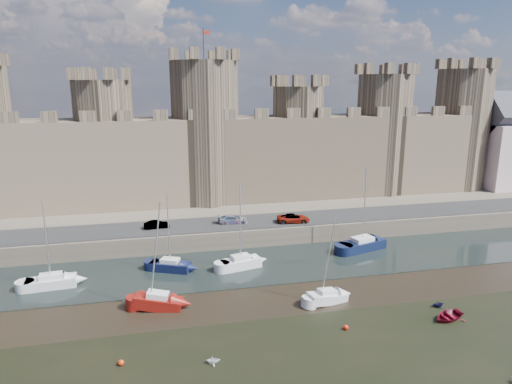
# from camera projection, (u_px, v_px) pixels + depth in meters

# --- Properties ---
(water_channel) EXTENTS (160.00, 12.00, 0.08)m
(water_channel) POSITION_uv_depth(u_px,v_px,m) (215.00, 269.00, 55.55)
(water_channel) COLOR black
(water_channel) RESTS_ON ground
(quay) EXTENTS (160.00, 60.00, 2.50)m
(quay) POSITION_uv_depth(u_px,v_px,m) (190.00, 192.00, 89.40)
(quay) COLOR #4C443A
(quay) RESTS_ON ground
(road) EXTENTS (160.00, 7.00, 0.10)m
(road) POSITION_uv_depth(u_px,v_px,m) (205.00, 225.00, 64.44)
(road) COLOR black
(road) RESTS_ON quay
(castle) EXTENTS (108.50, 11.00, 29.00)m
(castle) POSITION_uv_depth(u_px,v_px,m) (190.00, 147.00, 75.43)
(castle) COLOR #42382B
(castle) RESTS_ON quay
(car_1) EXTENTS (3.55, 1.52, 1.14)m
(car_1) POSITION_uv_depth(u_px,v_px,m) (157.00, 225.00, 62.79)
(car_1) COLOR gray
(car_1) RESTS_ON quay
(car_2) EXTENTS (4.33, 1.95, 1.23)m
(car_2) POSITION_uv_depth(u_px,v_px,m) (233.00, 219.00, 65.07)
(car_2) COLOR gray
(car_2) RESTS_ON quay
(car_3) EXTENTS (4.91, 2.71, 1.30)m
(car_3) POSITION_uv_depth(u_px,v_px,m) (293.00, 218.00, 65.40)
(car_3) COLOR gray
(car_3) RESTS_ON quay
(sailboat_0) EXTENTS (5.42, 2.50, 9.84)m
(sailboat_0) POSITION_uv_depth(u_px,v_px,m) (51.00, 281.00, 50.37)
(sailboat_0) COLOR silver
(sailboat_0) RESTS_ON ground
(sailboat_1) EXTENTS (5.17, 3.67, 9.67)m
(sailboat_1) POSITION_uv_depth(u_px,v_px,m) (170.00, 265.00, 54.83)
(sailboat_1) COLOR #0E1533
(sailboat_1) RESTS_ON ground
(sailboat_2) EXTENTS (5.20, 2.95, 10.58)m
(sailboat_2) POSITION_uv_depth(u_px,v_px,m) (241.00, 262.00, 55.56)
(sailboat_2) COLOR silver
(sailboat_2) RESTS_ON ground
(sailboat_3) EXTENTS (6.91, 4.26, 11.34)m
(sailboat_3) POSITION_uv_depth(u_px,v_px,m) (362.00, 244.00, 61.67)
(sailboat_3) COLOR black
(sailboat_3) RESTS_ON ground
(sailboat_4) EXTENTS (5.04, 2.85, 11.09)m
(sailboat_4) POSITION_uv_depth(u_px,v_px,m) (158.00, 301.00, 45.77)
(sailboat_4) COLOR maroon
(sailboat_4) RESTS_ON ground
(sailboat_5) EXTENTS (4.51, 2.56, 9.16)m
(sailboat_5) POSITION_uv_depth(u_px,v_px,m) (327.00, 296.00, 47.04)
(sailboat_5) COLOR silver
(sailboat_5) RESTS_ON ground
(dinghy_3) EXTENTS (1.33, 1.19, 0.63)m
(dinghy_3) POSITION_uv_depth(u_px,v_px,m) (213.00, 360.00, 36.89)
(dinghy_3) COLOR white
(dinghy_3) RESTS_ON ground
(dinghy_4) EXTENTS (3.71, 3.08, 0.67)m
(dinghy_4) POSITION_uv_depth(u_px,v_px,m) (448.00, 317.00, 43.68)
(dinghy_4) COLOR maroon
(dinghy_4) RESTS_ON ground
(dinghy_7) EXTENTS (1.32, 1.15, 0.68)m
(dinghy_7) POSITION_uv_depth(u_px,v_px,m) (438.00, 304.00, 46.10)
(dinghy_7) COLOR black
(dinghy_7) RESTS_ON ground
(buoy_1) EXTENTS (0.49, 0.49, 0.49)m
(buoy_1) POSITION_uv_depth(u_px,v_px,m) (121.00, 363.00, 36.67)
(buoy_1) COLOR red
(buoy_1) RESTS_ON ground
(buoy_3) EXTENTS (0.48, 0.48, 0.48)m
(buoy_3) POSITION_uv_depth(u_px,v_px,m) (346.00, 327.00, 41.93)
(buoy_3) COLOR red
(buoy_3) RESTS_ON ground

